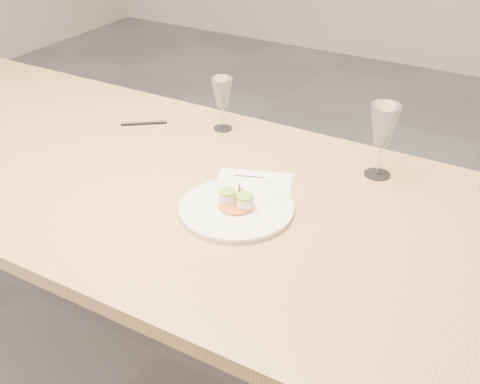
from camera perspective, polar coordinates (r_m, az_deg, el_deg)
The scene contains 7 objects.
ground at distance 2.26m, azimuth -7.85°, elevation -14.79°, with size 7.00×7.00×0.00m, color slate.
dining_table at distance 1.84m, azimuth -9.35°, elevation 0.21°, with size 2.40×1.00×0.75m.
dinner_plate at distance 1.58m, azimuth -0.35°, elevation -1.51°, with size 0.30×0.30×0.08m.
recipe_sheet at distance 1.66m, azimuth 0.97°, elevation -0.24°, with size 0.30×0.33×0.00m.
ballpoint_pen at distance 2.09m, azimuth -9.09°, elevation 6.46°, with size 0.13×0.10×0.01m.
wine_glass_0 at distance 1.99m, azimuth -1.70°, elevation 9.27°, with size 0.07×0.07×0.18m.
wine_glass_1 at distance 1.73m, azimuth 13.45°, elevation 6.01°, with size 0.09×0.09×0.22m.
Camera 1 is at (1.04, -1.19, 1.61)m, focal length 45.00 mm.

